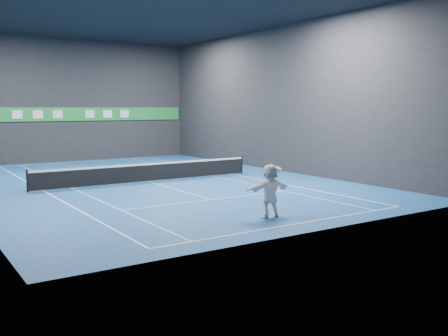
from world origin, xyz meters
TOP-DOWN VIEW (x-y plane):
  - ground at (0.00, 0.00)m, footprint 26.00×26.00m
  - ceiling at (0.00, 0.00)m, footprint 26.00×26.00m
  - wall_back at (0.00, 13.00)m, footprint 18.00×0.10m
  - wall_front at (0.00, -13.00)m, footprint 18.00×0.10m
  - wall_right at (9.00, 0.00)m, footprint 0.10×26.00m
  - baseline_near at (0.00, -11.89)m, footprint 10.98×0.08m
  - baseline_far at (0.00, 11.89)m, footprint 10.98×0.08m
  - sideline_doubles_left at (-5.49, 0.00)m, footprint 0.08×23.78m
  - sideline_doubles_right at (5.49, 0.00)m, footprint 0.08×23.78m
  - sideline_singles_left at (-4.11, 0.00)m, footprint 0.06×23.78m
  - sideline_singles_right at (4.11, 0.00)m, footprint 0.06×23.78m
  - service_line_near at (0.00, -6.40)m, footprint 8.23×0.06m
  - service_line_far at (0.00, 6.40)m, footprint 8.23×0.06m
  - center_service_line at (0.00, 0.00)m, footprint 0.06×12.80m
  - player at (-0.07, -10.54)m, footprint 1.83×0.68m
  - tennis_ball at (-0.36, -10.41)m, footprint 0.06×0.06m
  - tennis_net at (0.00, 0.00)m, footprint 12.50×0.10m
  - sponsor_banner at (0.00, 12.93)m, footprint 17.64×0.11m
  - tennis_racket at (0.25, -10.49)m, footprint 0.51×0.36m

SIDE VIEW (x-z plane):
  - ground at x=0.00m, z-range 0.00..0.00m
  - baseline_near at x=0.00m, z-range 0.00..0.01m
  - baseline_far at x=0.00m, z-range 0.00..0.01m
  - sideline_doubles_left at x=-5.49m, z-range 0.00..0.01m
  - sideline_doubles_right at x=5.49m, z-range 0.00..0.01m
  - sideline_singles_left at x=-4.11m, z-range 0.00..0.01m
  - sideline_singles_right at x=4.11m, z-range 0.00..0.01m
  - service_line_near at x=0.00m, z-range 0.00..0.01m
  - service_line_far at x=0.00m, z-range 0.00..0.01m
  - center_service_line at x=0.00m, z-range 0.00..0.01m
  - tennis_net at x=0.00m, z-range 0.00..1.07m
  - player at x=-0.07m, z-range 0.00..1.94m
  - tennis_racket at x=0.25m, z-range 1.39..1.93m
  - tennis_ball at x=-0.36m, z-range 2.69..2.75m
  - sponsor_banner at x=0.00m, z-range 3.00..4.00m
  - wall_back at x=0.00m, z-range 0.00..9.00m
  - wall_front at x=0.00m, z-range 0.00..9.00m
  - wall_right at x=9.00m, z-range 0.00..9.00m
  - ceiling at x=0.00m, z-range 9.00..9.00m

